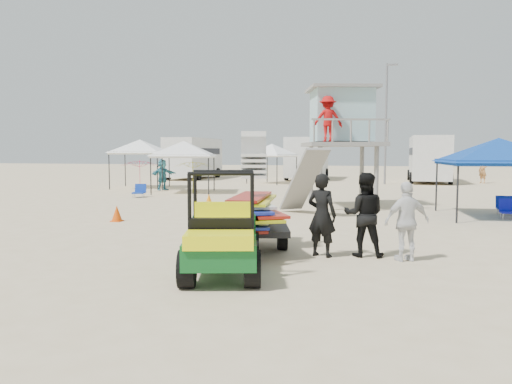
% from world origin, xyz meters
% --- Properties ---
extents(ground, '(140.00, 140.00, 0.00)m').
position_xyz_m(ground, '(0.00, 0.00, 0.00)').
color(ground, beige).
rests_on(ground, ground).
extents(utility_cart, '(1.80, 2.63, 1.82)m').
position_xyz_m(utility_cart, '(0.48, 0.68, 0.85)').
color(utility_cart, '#0C501C').
rests_on(utility_cart, ground).
extents(surf_trailer, '(1.88, 2.70, 2.33)m').
position_xyz_m(surf_trailer, '(0.48, 3.02, 0.95)').
color(surf_trailer, black).
rests_on(surf_trailer, ground).
extents(man_left, '(0.73, 0.60, 1.74)m').
position_xyz_m(man_left, '(2.00, 2.72, 0.87)').
color(man_left, black).
rests_on(man_left, ground).
extents(man_mid, '(0.89, 0.72, 1.76)m').
position_xyz_m(man_mid, '(2.85, 2.97, 0.88)').
color(man_mid, black).
rests_on(man_mid, ground).
extents(man_right, '(1.01, 0.77, 1.60)m').
position_xyz_m(man_right, '(3.70, 2.72, 0.80)').
color(man_right, silver).
rests_on(man_right, ground).
extents(lifeguard_tower, '(3.60, 3.60, 4.58)m').
position_xyz_m(lifeguard_tower, '(1.45, 12.15, 3.42)').
color(lifeguard_tower, gray).
rests_on(lifeguard_tower, ground).
extents(canopy_blue, '(3.72, 3.72, 3.04)m').
position_xyz_m(canopy_blue, '(6.79, 10.43, 2.49)').
color(canopy_blue, black).
rests_on(canopy_blue, ground).
extents(canopy_white_a, '(3.76, 3.76, 3.15)m').
position_xyz_m(canopy_white_a, '(-7.28, 17.08, 2.61)').
color(canopy_white_a, black).
rests_on(canopy_white_a, ground).
extents(canopy_white_b, '(3.52, 3.52, 3.31)m').
position_xyz_m(canopy_white_b, '(-11.20, 19.59, 2.76)').
color(canopy_white_b, black).
rests_on(canopy_white_b, ground).
extents(canopy_white_c, '(3.38, 3.38, 3.11)m').
position_xyz_m(canopy_white_c, '(-4.50, 25.69, 2.57)').
color(canopy_white_c, black).
rests_on(canopy_white_c, ground).
extents(umbrella_a, '(2.28, 2.31, 1.78)m').
position_xyz_m(umbrella_a, '(-9.60, 16.50, 0.89)').
color(umbrella_a, red).
rests_on(umbrella_a, ground).
extents(umbrella_b, '(2.70, 2.70, 1.74)m').
position_xyz_m(umbrella_b, '(-6.60, 16.70, 0.87)').
color(umbrella_b, '#CBCF12').
rests_on(umbrella_b, ground).
extents(cone_near, '(0.34, 0.34, 0.50)m').
position_xyz_m(cone_near, '(-4.92, 6.28, 0.25)').
color(cone_near, '#DB4706').
rests_on(cone_near, ground).
extents(cone_far, '(0.34, 0.34, 0.50)m').
position_xyz_m(cone_far, '(-3.66, 11.15, 0.25)').
color(cone_far, orange).
rests_on(cone_far, ground).
extents(beach_chair_a, '(0.66, 0.71, 0.64)m').
position_xyz_m(beach_chair_a, '(-8.26, 13.96, 0.31)').
color(beach_chair_a, '#0E319C').
rests_on(beach_chair_a, ground).
extents(beach_chair_b, '(0.56, 0.60, 0.64)m').
position_xyz_m(beach_chair_b, '(7.25, 11.42, 0.31)').
color(beach_chair_b, '#0D2396').
rests_on(beach_chair_b, ground).
extents(beach_chair_c, '(0.54, 0.58, 0.64)m').
position_xyz_m(beach_chair_c, '(7.13, 10.26, 0.31)').
color(beach_chair_c, '#1016B3').
rests_on(beach_chair_c, ground).
extents(rv_far_left, '(2.64, 6.80, 3.25)m').
position_xyz_m(rv_far_left, '(-12.00, 29.99, 1.80)').
color(rv_far_left, silver).
rests_on(rv_far_left, ground).
extents(rv_mid_left, '(2.65, 6.50, 3.25)m').
position_xyz_m(rv_mid_left, '(-3.00, 31.49, 1.80)').
color(rv_mid_left, silver).
rests_on(rv_mid_left, ground).
extents(rv_mid_right, '(2.64, 7.00, 3.25)m').
position_xyz_m(rv_mid_right, '(6.00, 29.99, 1.80)').
color(rv_mid_right, silver).
rests_on(rv_mid_right, ground).
extents(light_pole_left, '(0.14, 0.14, 8.00)m').
position_xyz_m(light_pole_left, '(3.00, 27.00, 4.00)').
color(light_pole_left, slate).
rests_on(light_pole_left, ground).
extents(distant_beachgoers, '(19.63, 18.80, 1.84)m').
position_xyz_m(distant_beachgoers, '(-0.18, 18.08, 0.90)').
color(distant_beachgoers, '#C38149').
rests_on(distant_beachgoers, ground).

